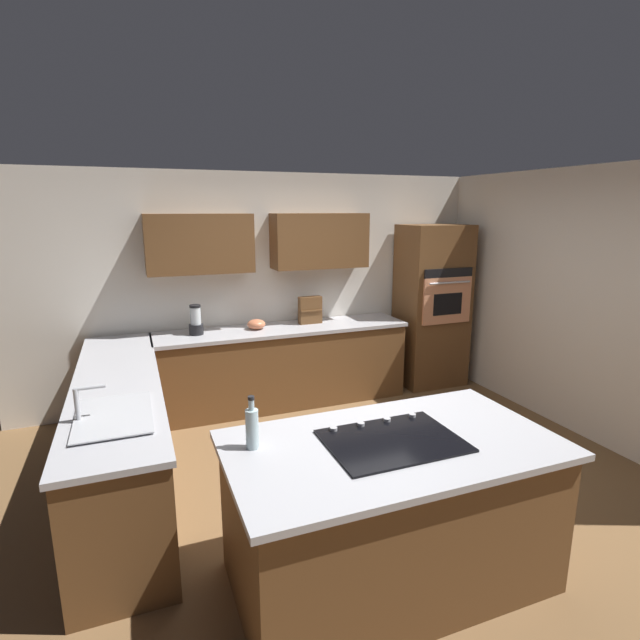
{
  "coord_description": "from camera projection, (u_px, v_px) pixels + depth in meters",
  "views": [
    {
      "loc": [
        1.64,
        3.38,
        2.2
      ],
      "look_at": [
        -0.12,
        -1.14,
        1.09
      ],
      "focal_mm": 27.38,
      "sensor_mm": 36.0,
      "label": 1
    }
  ],
  "objects": [
    {
      "name": "mixing_bowl",
      "position": [
        256.0,
        324.0,
        5.38
      ],
      "size": [
        0.2,
        0.2,
        0.11
      ],
      "primitive_type": "ellipsoid",
      "color": "#CC724C",
      "rests_on": "countertop_back"
    },
    {
      "name": "sink_unit",
      "position": [
        112.0,
        415.0,
        3.1
      ],
      "size": [
        0.46,
        0.7,
        0.23
      ],
      "color": "#515456",
      "rests_on": "countertop_side"
    },
    {
      "name": "oil_bottle",
      "position": [
        252.0,
        427.0,
        2.69
      ],
      "size": [
        0.07,
        0.07,
        0.31
      ],
      "color": "silver",
      "rests_on": "island_top"
    },
    {
      "name": "ground_plane",
      "position": [
        356.0,
        474.0,
        4.14
      ],
      "size": [
        14.0,
        14.0,
        0.0
      ],
      "primitive_type": "plane",
      "color": "brown"
    },
    {
      "name": "lower_cabinets_side",
      "position": [
        122.0,
        435.0,
        3.9
      ],
      "size": [
        0.6,
        2.9,
        0.86
      ],
      "primitive_type": "cube",
      "color": "brown",
      "rests_on": "ground"
    },
    {
      "name": "wall_back",
      "position": [
        277.0,
        277.0,
        5.66
      ],
      "size": [
        6.0,
        0.44,
        2.6
      ],
      "color": "white",
      "rests_on": "ground"
    },
    {
      "name": "cooktop",
      "position": [
        392.0,
        440.0,
        2.79
      ],
      "size": [
        0.76,
        0.56,
        0.03
      ],
      "color": "black",
      "rests_on": "island_top"
    },
    {
      "name": "blender",
      "position": [
        196.0,
        322.0,
        5.13
      ],
      "size": [
        0.15,
        0.15,
        0.32
      ],
      "color": "black",
      "rests_on": "countertop_back"
    },
    {
      "name": "spice_rack",
      "position": [
        310.0,
        310.0,
        5.63
      ],
      "size": [
        0.27,
        0.11,
        0.31
      ],
      "color": "brown",
      "rests_on": "countertop_back"
    },
    {
      "name": "wall_oven",
      "position": [
        432.0,
        306.0,
        6.13
      ],
      "size": [
        0.8,
        0.66,
        2.01
      ],
      "color": "brown",
      "rests_on": "ground"
    },
    {
      "name": "island_base",
      "position": [
        390.0,
        515.0,
        2.89
      ],
      "size": [
        1.83,
        0.98,
        0.86
      ],
      "primitive_type": "cube",
      "color": "brown",
      "rests_on": "ground"
    },
    {
      "name": "countertop_side",
      "position": [
        116.0,
        382.0,
        3.8
      ],
      "size": [
        0.64,
        2.94,
        0.04
      ],
      "primitive_type": "cube",
      "color": "#B2B2B7",
      "rests_on": "lower_cabinets_side"
    },
    {
      "name": "countertop_back",
      "position": [
        283.0,
        329.0,
        5.47
      ],
      "size": [
        2.84,
        0.64,
        0.04
      ],
      "primitive_type": "cube",
      "color": "#B2B2B7",
      "rests_on": "lower_cabinets_back"
    },
    {
      "name": "island_top",
      "position": [
        393.0,
        445.0,
        2.79
      ],
      "size": [
        1.91,
        1.06,
        0.04
      ],
      "primitive_type": "cube",
      "color": "#B2B2B7",
      "rests_on": "island_base"
    },
    {
      "name": "wall_left",
      "position": [
        562.0,
        299.0,
        4.99
      ],
      "size": [
        0.1,
        4.0,
        2.6
      ],
      "primitive_type": "cube",
      "color": "white",
      "rests_on": "ground"
    },
    {
      "name": "lower_cabinets_back",
      "position": [
        284.0,
        367.0,
        5.57
      ],
      "size": [
        2.8,
        0.6,
        0.86
      ],
      "primitive_type": "cube",
      "color": "brown",
      "rests_on": "ground"
    }
  ]
}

